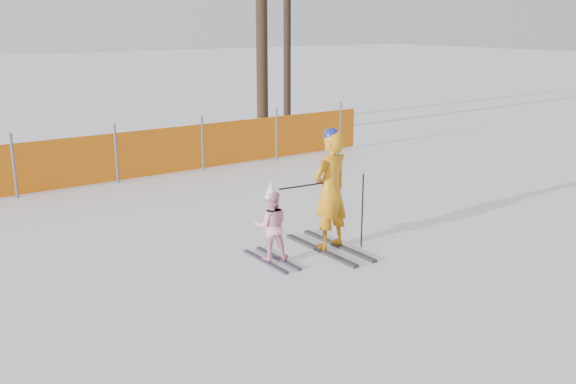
% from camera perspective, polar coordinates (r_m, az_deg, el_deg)
% --- Properties ---
extents(ground, '(120.00, 120.00, 0.00)m').
position_cam_1_polar(ground, '(8.76, 1.90, -7.03)').
color(ground, white).
rests_on(ground, ground).
extents(adult, '(0.69, 1.61, 1.82)m').
position_cam_1_polar(adult, '(9.30, 3.79, 0.16)').
color(adult, black).
rests_on(adult, ground).
extents(child, '(0.60, 1.06, 1.17)m').
position_cam_1_polar(child, '(8.93, -1.48, -2.95)').
color(child, black).
rests_on(child, ground).
extents(ski_poles, '(1.31, 0.31, 1.13)m').
position_cam_1_polar(ski_poles, '(9.32, 4.58, -0.85)').
color(ski_poles, black).
rests_on(ski_poles, ground).
extents(safety_fence, '(16.48, 0.06, 1.25)m').
position_cam_1_polar(safety_fence, '(13.22, -22.30, 1.99)').
color(safety_fence, '#595960').
rests_on(safety_fence, ground).
extents(tree_trunks, '(2.48, 2.17, 7.39)m').
position_cam_1_polar(tree_trunks, '(19.20, -1.60, 15.57)').
color(tree_trunks, black).
rests_on(tree_trunks, ground).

